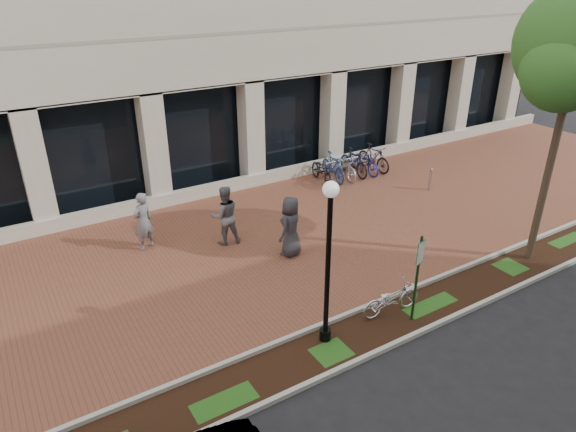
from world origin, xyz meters
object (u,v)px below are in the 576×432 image
pedestrian_mid (225,215)px  bollard (430,179)px  pedestrian_right (291,227)px  locked_bicycle (391,298)px  bike_rack_cluster (348,164)px  lamppost (328,256)px  parking_sign (418,268)px  pedestrian_left (143,221)px

pedestrian_mid → bollard: 8.89m
pedestrian_right → pedestrian_mid: bearing=-80.6°
locked_bicycle → bollard: (6.88, 5.35, 0.03)m
pedestrian_right → bike_rack_cluster: size_ratio=0.53×
lamppost → pedestrian_mid: bearing=89.3°
parking_sign → lamppost: lamppost is taller
parking_sign → pedestrian_right: bearing=84.5°
pedestrian_right → pedestrian_left: bearing=-65.8°
parking_sign → pedestrian_left: parking_sign is taller
parking_sign → lamppost: bearing=150.5°
parking_sign → pedestrian_left: size_ratio=1.26×
lamppost → pedestrian_right: (1.47, 3.92, -1.36)m
pedestrian_left → bollard: size_ratio=2.05×
lamppost → pedestrian_left: 7.16m
pedestrian_mid → bollard: (8.87, -0.31, -0.51)m
parking_sign → pedestrian_mid: 6.61m
pedestrian_mid → bike_rack_cluster: (7.01, 2.63, -0.44)m
lamppost → bike_rack_cluster: size_ratio=1.14×
parking_sign → bike_rack_cluster: 10.07m
pedestrian_mid → bollard: bearing=-173.3°
pedestrian_right → bike_rack_cluster: pedestrian_right is taller
parking_sign → pedestrian_right: 4.58m
pedestrian_mid → pedestrian_right: (1.40, -1.73, -0.02)m
locked_bicycle → pedestrian_right: (-0.59, 3.93, 0.52)m
pedestrian_left → pedestrian_right: pedestrian_right is taller
pedestrian_left → bike_rack_cluster: size_ratio=0.53×
lamppost → bollard: (8.94, 5.34, -1.85)m
parking_sign → bike_rack_cluster: (4.75, 8.82, -0.99)m
lamppost → pedestrian_mid: 5.81m
lamppost → bollard: 10.57m
locked_bicycle → pedestrian_left: pedestrian_left is taller
pedestrian_right → locked_bicycle: bearing=69.1°
bike_rack_cluster → lamppost: bearing=-125.4°
lamppost → bike_rack_cluster: bearing=49.5°
locked_bicycle → pedestrian_left: (-4.31, 6.67, 0.51)m
pedestrian_left → bike_rack_cluster: bearing=167.3°
pedestrian_right → bollard: 7.62m
pedestrian_left → lamppost: bearing=86.1°
parking_sign → locked_bicycle: parking_sign is taller
locked_bicycle → pedestrian_right: pedestrian_right is taller
locked_bicycle → bike_rack_cluster: bearing=-26.1°
bollard → pedestrian_mid: bearing=178.0°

